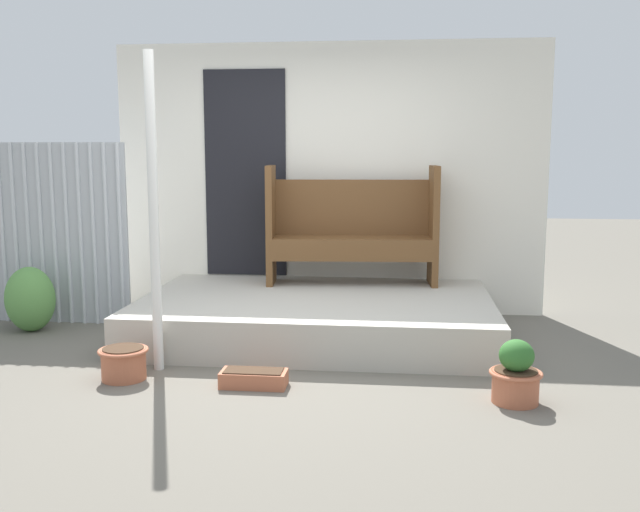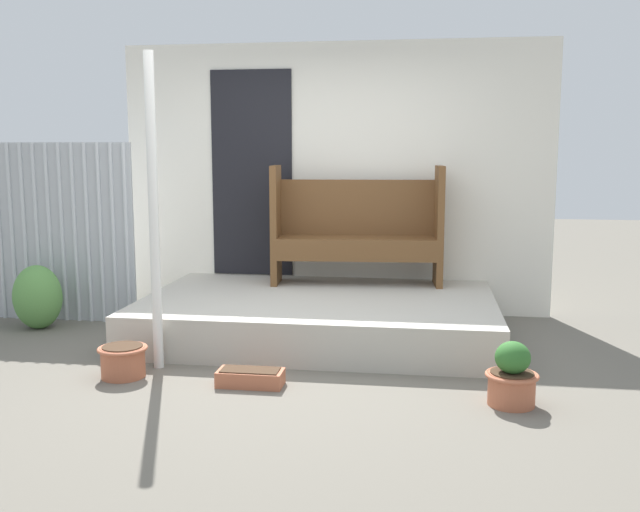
# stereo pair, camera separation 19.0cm
# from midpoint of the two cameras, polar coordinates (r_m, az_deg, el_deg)

# --- Properties ---
(ground_plane) EXTENTS (24.00, 24.00, 0.00)m
(ground_plane) POSITION_cam_midpoint_polar(r_m,az_deg,el_deg) (5.27, -2.13, -9.04)
(ground_plane) COLOR #666056
(porch_slab) EXTENTS (2.96, 1.95, 0.34)m
(porch_slab) POSITION_cam_midpoint_polar(r_m,az_deg,el_deg) (6.13, 0.83, -4.85)
(porch_slab) COLOR #B7B2A5
(porch_slab) RESTS_ON ground_plane
(house_wall) EXTENTS (4.16, 0.08, 2.60)m
(house_wall) POSITION_cam_midpoint_polar(r_m,az_deg,el_deg) (6.97, 1.63, 6.17)
(house_wall) COLOR white
(house_wall) RESTS_ON ground_plane
(fence_corrugated) EXTENTS (2.38, 0.05, 1.65)m
(fence_corrugated) POSITION_cam_midpoint_polar(r_m,az_deg,el_deg) (7.22, -22.68, 1.80)
(fence_corrugated) COLOR #ADB2B7
(fence_corrugated) RESTS_ON ground_plane
(support_post) EXTENTS (0.07, 0.07, 2.27)m
(support_post) POSITION_cam_midpoint_polar(r_m,az_deg,el_deg) (5.20, -12.15, 3.31)
(support_post) COLOR white
(support_post) RESTS_ON ground_plane
(bench) EXTENTS (1.59, 0.52, 1.10)m
(bench) POSITION_cam_midpoint_polar(r_m,az_deg,el_deg) (6.64, 3.78, 2.48)
(bench) COLOR brown
(bench) RESTS_ON porch_slab
(flower_pot_left) EXTENTS (0.35, 0.35, 0.23)m
(flower_pot_left) POSITION_cam_midpoint_polar(r_m,az_deg,el_deg) (5.22, -14.48, -8.05)
(flower_pot_left) COLOR #B26042
(flower_pot_left) RESTS_ON ground_plane
(flower_pot_middle) EXTENTS (0.33, 0.33, 0.41)m
(flower_pot_middle) POSITION_cam_midpoint_polar(r_m,az_deg,el_deg) (4.69, 16.24, -9.32)
(flower_pot_middle) COLOR #B26042
(flower_pot_middle) RESTS_ON ground_plane
(planter_box_rect) EXTENTS (0.45, 0.20, 0.12)m
(planter_box_rect) POSITION_cam_midpoint_polar(r_m,az_deg,el_deg) (4.91, -4.47, -9.68)
(planter_box_rect) COLOR #B26042
(planter_box_rect) RESTS_ON ground_plane
(shrub_by_fence) EXTENTS (0.43, 0.39, 0.57)m
(shrub_by_fence) POSITION_cam_midpoint_polar(r_m,az_deg,el_deg) (6.80, -20.92, -3.08)
(shrub_by_fence) COLOR #599347
(shrub_by_fence) RESTS_ON ground_plane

